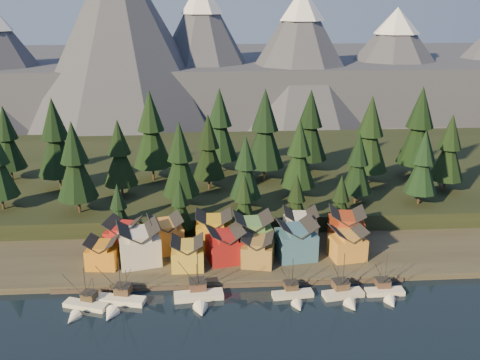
{
  "coord_description": "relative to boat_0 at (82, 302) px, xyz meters",
  "views": [
    {
      "loc": [
        -5.13,
        -91.89,
        61.96
      ],
      "look_at": [
        3.22,
        30.0,
        20.54
      ],
      "focal_mm": 40.0,
      "sensor_mm": 36.0,
      "label": 1
    }
  ],
  "objects": [
    {
      "name": "tree_hill_14",
      "position": [
        95.43,
        64.35,
        20.61
      ],
      "size": [
        12.9,
        12.9,
        30.06
      ],
      "color": "#332319",
      "rests_on": "hillside"
    },
    {
      "name": "house_front_2",
      "position": [
        21.73,
        14.79,
        3.52
      ],
      "size": [
        7.53,
        7.59,
        7.32
      ],
      "rotation": [
        0.0,
        0.0,
        0.01
      ],
      "color": "gold",
      "rests_on": "shore_strip"
    },
    {
      "name": "house_front_6",
      "position": [
        60.66,
        17.14,
        3.84
      ],
      "size": [
        8.96,
        8.59,
        7.93
      ],
      "rotation": [
        0.0,
        0.0,
        0.15
      ],
      "color": "#C48432",
      "rests_on": "shore_strip"
    },
    {
      "name": "tree_shore_1",
      "position": [
        19.43,
        32.35,
        8.55
      ],
      "size": [
        6.98,
        6.98,
        16.25
      ],
      "color": "#332319",
      "rests_on": "shore_strip"
    },
    {
      "name": "house_back_5",
      "position": [
        62.13,
        24.21,
        4.77
      ],
      "size": [
        9.79,
        9.88,
        9.71
      ],
      "rotation": [
        0.0,
        0.0,
        -0.14
      ],
      "color": "#963317",
      "rests_on": "shore_strip"
    },
    {
      "name": "tree_hill_10",
      "position": [
        61.43,
        72.35,
        19.63
      ],
      "size": [
        12.13,
        12.13,
        28.26
      ],
      "color": "#332319",
      "rests_on": "hillside"
    },
    {
      "name": "tree_hill_13",
      "position": [
        87.43,
        40.35,
        16.04
      ],
      "size": [
        9.32,
        9.32,
        21.71
      ],
      "color": "#332319",
      "rests_on": "hillside"
    },
    {
      "name": "tree_hill_7",
      "position": [
        37.43,
        40.35,
        15.71
      ],
      "size": [
        9.06,
        9.06,
        21.11
      ],
      "color": "#332319",
      "rests_on": "hillside"
    },
    {
      "name": "house_front_1",
      "position": [
        10.1,
        18.12,
        4.8
      ],
      "size": [
        11.29,
        11.01,
        9.76
      ],
      "rotation": [
        0.0,
        0.0,
        0.24
      ],
      "color": "beige",
      "rests_on": "shore_strip"
    },
    {
      "name": "tree_hill_4",
      "position": [
        9.43,
        67.35,
        20.29
      ],
      "size": [
        12.65,
        12.65,
        29.47
      ],
      "color": "#332319",
      "rests_on": "hillside"
    },
    {
      "name": "tree_hill_2",
      "position": [
        -8.57,
        40.35,
        18.28
      ],
      "size": [
        11.07,
        11.07,
        25.8
      ],
      "color": "#332319",
      "rests_on": "hillside"
    },
    {
      "name": "boat_2",
      "position": [
        24.4,
        1.84,
        0.56
      ],
      "size": [
        11.21,
        12.04,
        12.61
      ],
      "rotation": [
        0.0,
        0.0,
        0.09
      ],
      "color": "silver",
      "rests_on": "ground"
    },
    {
      "name": "house_front_3",
      "position": [
        30.76,
        17.73,
        4.16
      ],
      "size": [
        9.9,
        9.6,
        8.54
      ],
      "rotation": [
        0.0,
        0.0,
        0.22
      ],
      "color": "maroon",
      "rests_on": "shore_strip"
    },
    {
      "name": "tree_hill_6",
      "position": [
        27.43,
        57.35,
        17.1
      ],
      "size": [
        10.15,
        10.15,
        23.65
      ],
      "color": "#332319",
      "rests_on": "hillside"
    },
    {
      "name": "tree_hill_9",
      "position": [
        53.43,
        47.35,
        17.3
      ],
      "size": [
        10.31,
        10.31,
        24.01
      ],
      "color": "#332319",
      "rests_on": "hillside"
    },
    {
      "name": "dock",
      "position": [
        31.43,
        8.85,
        -1.33
      ],
      "size": [
        80.0,
        4.0,
        1.0
      ],
      "primitive_type": "cube",
      "color": "#4D4237",
      "rests_on": "ground"
    },
    {
      "name": "tree_hill_3",
      "position": [
        1.43,
        52.35,
        17.01
      ],
      "size": [
        10.08,
        10.08,
        23.48
      ],
      "color": "#332319",
      "rests_on": "hillside"
    },
    {
      "name": "boat_5",
      "position": [
        56.1,
        0.66,
        0.39
      ],
      "size": [
        9.51,
        10.09,
        11.31
      ],
      "rotation": [
        0.0,
        0.0,
        0.16
      ],
      "color": "beige",
      "rests_on": "ground"
    },
    {
      "name": "boat_6",
      "position": [
        65.42,
        1.14,
        0.16
      ],
      "size": [
        8.68,
        9.45,
        10.31
      ],
      "rotation": [
        0.0,
        0.0,
        0.01
      ],
      "color": "silver",
      "rests_on": "ground"
    },
    {
      "name": "boat_4",
      "position": [
        44.99,
        1.42,
        -0.02
      ],
      "size": [
        9.46,
        10.15,
        9.91
      ],
      "rotation": [
        0.0,
        0.0,
        0.1
      ],
      "color": "beige",
      "rests_on": "ground"
    },
    {
      "name": "house_back_4",
      "position": [
        50.46,
        26.0,
        4.54
      ],
      "size": [
        9.04,
        8.72,
        9.27
      ],
      "rotation": [
        0.0,
        0.0,
        -0.07
      ],
      "color": "beige",
      "rests_on": "shore_strip"
    },
    {
      "name": "tree_shore_0",
      "position": [
        3.43,
        32.35,
        8.11
      ],
      "size": [
        6.63,
        6.63,
        15.44
      ],
      "color": "#332319",
      "rests_on": "shore_strip"
    },
    {
      "name": "tree_hill_11",
      "position": [
        69.43,
        42.35,
        15.57
      ],
      "size": [
        8.95,
        8.95,
        20.85
      ],
      "color": "#332319",
      "rests_on": "hillside"
    },
    {
      "name": "house_back_1",
      "position": [
        16.04,
        24.22,
        4.44
      ],
      "size": [
        9.77,
        9.84,
        9.09
      ],
      "rotation": [
        0.0,
        0.0,
        0.24
      ],
      "color": "#C67D32",
      "rests_on": "shore_strip"
    },
    {
      "name": "tree_shore_4",
      "position": [
        62.43,
        32.35,
        8.64
      ],
      "size": [
        7.05,
        7.05,
        16.42
      ],
      "color": "#332319",
      "rests_on": "shore_strip"
    },
    {
      "name": "mountain_ridge",
      "position": [
        27.23,
        205.95,
        24.23
      ],
      "size": [
        560.0,
        190.0,
        90.0
      ],
      "color": "#4F5266",
      "rests_on": "ground"
    },
    {
      "name": "tree_hill_16",
      "position": [
        -36.57,
        70.35,
        17.58
      ],
      "size": [
        10.53,
        10.53,
        24.53
      ],
      "color": "#332319",
      "rests_on": "hillside"
    },
    {
      "name": "ground",
      "position": [
        31.43,
        -7.65,
        -1.83
      ],
      "size": [
        500.0,
        500.0,
        0.0
      ],
      "primitive_type": "plane",
      "color": "black",
      "rests_on": "ground"
    },
    {
      "name": "house_back_3",
      "position": [
        37.91,
        23.31,
        4.65
      ],
      "size": [
        9.71,
        8.74,
        9.46
      ],
      "rotation": [
        0.0,
        0.0,
        0.05
      ],
      "color": "#4E8045",
      "rests_on": "shore_strip"
    },
    {
      "name": "tree_shore_2",
      "position": [
        36.43,
        32.35,
        9.24
      ],
      "size": [
        7.52,
        7.52,
        17.51
      ],
      "color": "#332319",
      "rests_on": "shore_strip"
    },
    {
      "name": "house_back_0",
      "position": [
        5.63,
        23.94,
        4.28
      ],
      "size": [
        9.64,
        9.41,
        8.76
      ],
      "rotation": [
        0.0,
        0.0,
        -0.24
      ],
      "color": "#A51B19",
      "rests_on": "shore_strip"
    },
    {
      "name": "house_front_4",
      "position": [
        38.49,
        15.57,
        3.62
      ],
      "size": [
        8.86,
        9.31,
        7.51
      ],
      "rotation": [
        0.0,
        0.0,
        -0.22
      ],
      "color": "olive",
      "rests_on": "shore_strip"
    },
    {
      "name": "shore_strip",
      "position": [
        31.43,
        32.35,
        -1.08
      ],
      "size": [
        400.0,
        50.0,
        1.5
      ],
      "primitive_type": "cube",
      "color": "#312E24",
      "rests_on": "ground"
    },
    {
      "name": "house_back_2",
      "position": [
        28.18,
        25.13,
        4.68
      ],
      "size": [
        9.07,
        8.35,
        9.53
      ],
      "rotation": [
        0.0,
        0.0,
        -0.01
      ],
      "color": "gold",
      "rests_on": "shore_strip"
    },
    {
      "name": "tree_hill_1",
      "position": [
        -18.57,
        60.35,
        19.8
      ],
      "size": [
        12.27,
        12.27,
        28.58
      ],
      "color": "#332319",
      "rests_on": "hillside"
    },
    {
      "name": "house_front_0",
      "position": [
        1.61,
        16.69,
        3.42
      ],
      "size": [
        7.79,
        7.44,
        7.13
      ],
      "rotation": [
        0.0,
        0.0,
        -0.1
      ],
      "color": "#C2771B",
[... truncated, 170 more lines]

